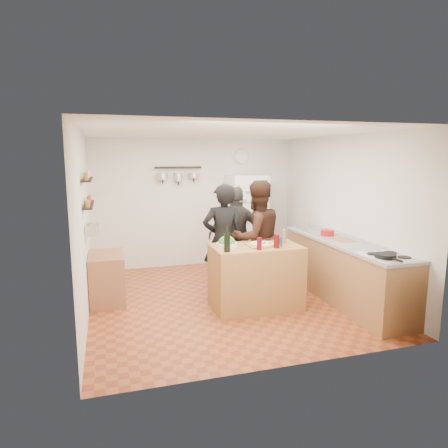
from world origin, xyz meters
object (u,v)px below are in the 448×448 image
object	(u,v)px
skillet	(386,256)
side_table	(107,278)
fridge	(246,221)
pepper_mill	(284,238)
person_center	(257,238)
wall_clock	(241,157)
red_bowl	(327,233)
counter_run	(344,271)
salt_canister	(279,241)
prep_island	(256,277)
wine_bottle	(227,242)
person_left	(223,240)
salad_bowl	(227,245)
person_back	(237,236)

from	to	relation	value
skillet	side_table	xyz separation A→B (m)	(-3.34, 1.96, -0.58)
fridge	pepper_mill	bearing A→B (deg)	-94.89
person_center	fridge	size ratio (longest dim) A/B	1.00
skillet	wall_clock	size ratio (longest dim) A/B	0.85
red_bowl	counter_run	bearing A→B (deg)	-83.47
pepper_mill	salt_canister	size ratio (longest dim) A/B	1.18
skillet	red_bowl	xyz separation A→B (m)	(0.05, 1.45, 0.02)
prep_island	wall_clock	size ratio (longest dim) A/B	4.17
prep_island	red_bowl	size ratio (longest dim) A/B	5.86
person_center	skillet	xyz separation A→B (m)	(1.06, -1.69, 0.04)
wine_bottle	person_left	distance (m)	0.88
salad_bowl	pepper_mill	world-z (taller)	pepper_mill
wine_bottle	fridge	distance (m)	2.67
skillet	salt_canister	bearing A→B (deg)	134.51
fridge	wall_clock	size ratio (longest dim) A/B	6.00
salad_bowl	fridge	xyz separation A→B (m)	(1.05, 2.14, -0.04)
person_back	skillet	world-z (taller)	person_back
salad_bowl	person_center	distance (m)	0.83
prep_island	salt_canister	xyz separation A→B (m)	(0.30, -0.12, 0.53)
person_left	wall_clock	size ratio (longest dim) A/B	5.86
wine_bottle	person_left	xyz separation A→B (m)	(0.19, 0.84, -0.16)
wine_bottle	salt_canister	distance (m)	0.81
salad_bowl	prep_island	bearing A→B (deg)	-6.79
pepper_mill	red_bowl	size ratio (longest dim) A/B	0.78
side_table	person_back	bearing A→B (deg)	6.30
salad_bowl	side_table	xyz separation A→B (m)	(-1.64, 0.79, -0.57)
person_back	counter_run	distance (m)	1.81
salad_bowl	skillet	xyz separation A→B (m)	(1.70, -1.17, 0.01)
person_center	counter_run	world-z (taller)	person_center
counter_run	side_table	size ratio (longest dim) A/B	3.29
salad_bowl	person_back	world-z (taller)	person_back
person_center	side_table	bearing A→B (deg)	-17.66
fridge	counter_run	bearing A→B (deg)	-71.94
wine_bottle	person_center	bearing A→B (deg)	47.48
counter_run	wall_clock	distance (m)	3.22
person_left	fridge	bearing A→B (deg)	-113.11
prep_island	side_table	bearing A→B (deg)	157.73
wine_bottle	skillet	size ratio (longest dim) A/B	1.00
salad_bowl	fridge	size ratio (longest dim) A/B	0.16
salt_canister	side_table	bearing A→B (deg)	157.79
fridge	salad_bowl	bearing A→B (deg)	-116.16
skillet	red_bowl	distance (m)	1.45
pepper_mill	skillet	bearing A→B (deg)	-54.55
wine_bottle	salt_canister	bearing A→B (deg)	7.13
prep_island	person_center	distance (m)	0.76
pepper_mill	salt_canister	distance (m)	0.23
person_center	fridge	bearing A→B (deg)	-114.98
wine_bottle	fridge	size ratio (longest dim) A/B	0.14
pepper_mill	red_bowl	world-z (taller)	pepper_mill
person_back	red_bowl	distance (m)	1.47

